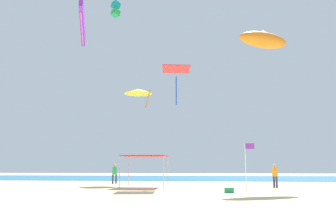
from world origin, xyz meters
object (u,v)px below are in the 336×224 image
Objects in this scene: kite_parafoil_purple at (82,22)px; kite_diamond_red at (176,71)px; person_near_tent at (115,172)px; cooler_box at (229,190)px; kite_delta_yellow at (138,91)px; kite_inflatable_orange at (263,40)px; canopy_tent at (145,157)px; banner_flag at (247,162)px; person_leftmost at (275,173)px; kite_box_teal at (116,9)px.

kite_diamond_red is (11.27, -6.20, -8.09)m from kite_parafoil_purple.
person_near_tent is 0.54× the size of kite_diamond_red.
kite_delta_yellow is (-7.82, 11.01, 8.91)m from cooler_box.
kite_parafoil_purple is at bearing 132.24° from kite_inflatable_orange.
kite_diamond_red reaches higher than kite_delta_yellow.
banner_flag is at bearing -34.16° from canopy_tent.
kite_delta_yellow is at bearing -139.20° from person_leftmost.
person_near_tent is 0.60× the size of banner_flag.
banner_flag is 0.80× the size of kite_delta_yellow.
kite_box_teal is 20.81m from kite_diamond_red.
canopy_tent is at bearing 94.22° from person_near_tent.
kite_delta_yellow is 0.78× the size of kite_inflatable_orange.
person_near_tent is at bearing 126.84° from canopy_tent.
cooler_box is (-4.09, -5.84, -0.87)m from person_leftmost.
kite_parafoil_purple reaches higher than person_leftmost.
banner_flag is at bearing -16.62° from kite_box_teal.
banner_flag is 32.76m from kite_box_teal.
cooler_box is 0.15× the size of kite_delta_yellow.
kite_inflatable_orange is at bearing 57.56° from cooler_box.
person_leftmost is at bearing 63.05° from banner_flag.
person_near_tent is 8.33m from kite_delta_yellow.
kite_delta_yellow is at bearing -22.67° from kite_box_teal.
cooler_box is at bearing 102.05° from person_near_tent.
kite_inflatable_orange reaches higher than person_leftmost.
kite_box_teal is at bearing -150.14° from kite_diamond_red.
kite_diamond_red is (-3.70, 7.35, 9.83)m from cooler_box.
cooler_box is at bearing -18.86° from kite_box_teal.
kite_delta_yellow is at bearing 130.65° from kite_inflatable_orange.
kite_inflatable_orange reaches higher than person_near_tent.
cooler_box is 26.99m from kite_parafoil_purple.
banner_flag reaches higher than canopy_tent.
cooler_box is at bearing -60.69° from person_leftmost.
cooler_box is at bearing 150.75° from kite_delta_yellow.
canopy_tent reaches higher than cooler_box.
cooler_box is 16.18m from kite_delta_yellow.
person_leftmost is 11.02m from kite_inflatable_orange.
canopy_tent is at bearing 140.96° from cooler_box.
person_near_tent is at bearing -34.16° from kite_box_teal.
person_near_tent is 3.19× the size of cooler_box.
kite_box_teal is at bearing -32.18° from kite_parafoil_purple.
banner_flag is 2.02m from cooler_box.
kite_diamond_red is at bearing -135.16° from kite_parafoil_purple.
kite_box_teal is at bearing 124.57° from banner_flag.
kite_diamond_red is (-4.83, 7.32, 8.15)m from banner_flag.
kite_box_teal reaches higher than kite_parafoil_purple.
person_leftmost is 15.27m from kite_delta_yellow.
canopy_tent is 8.00m from cooler_box.
person_near_tent is 24.77m from kite_box_teal.
person_near_tent is at bearing 138.21° from kite_inflatable_orange.
kite_diamond_red is at bearing 116.71° from cooler_box.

